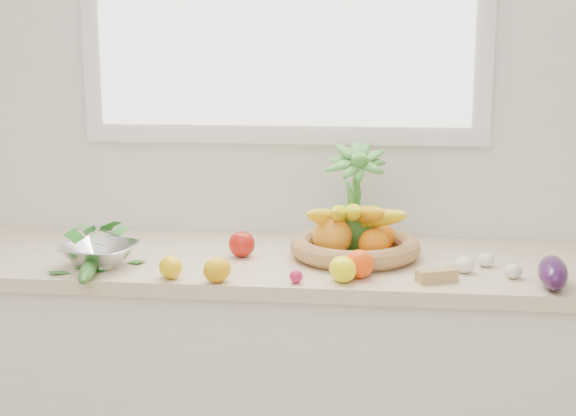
# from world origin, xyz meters

# --- Properties ---
(back_wall) EXTENTS (4.50, 0.02, 2.70)m
(back_wall) POSITION_xyz_m (0.00, 2.25, 1.35)
(back_wall) COLOR white
(back_wall) RESTS_ON ground
(counter_cabinet) EXTENTS (2.20, 0.58, 0.86)m
(counter_cabinet) POSITION_xyz_m (0.00, 1.95, 0.43)
(counter_cabinet) COLOR silver
(counter_cabinet) RESTS_ON ground
(countertop) EXTENTS (2.24, 0.62, 0.04)m
(countertop) POSITION_xyz_m (0.00, 1.95, 0.88)
(countertop) COLOR beige
(countertop) RESTS_ON counter_cabinet
(orange_loose) EXTENTS (0.10, 0.10, 0.08)m
(orange_loose) POSITION_xyz_m (0.26, 1.75, 0.94)
(orange_loose) COLOR #FF4608
(orange_loose) RESTS_ON countertop
(lemon_a) EXTENTS (0.09, 0.10, 0.06)m
(lemon_a) POSITION_xyz_m (-0.24, 1.69, 0.93)
(lemon_a) COLOR yellow
(lemon_a) RESTS_ON countertop
(lemon_b) EXTENTS (0.10, 0.10, 0.07)m
(lemon_b) POSITION_xyz_m (-0.11, 1.67, 0.93)
(lemon_b) COLOR #E1A00C
(lemon_b) RESTS_ON countertop
(lemon_c) EXTENTS (0.10, 0.11, 0.07)m
(lemon_c) POSITION_xyz_m (0.22, 1.71, 0.93)
(lemon_c) COLOR #FAF70D
(lemon_c) RESTS_ON countertop
(apple) EXTENTS (0.08, 0.08, 0.08)m
(apple) POSITION_xyz_m (-0.09, 1.93, 0.94)
(apple) COLOR #AC170D
(apple) RESTS_ON countertop
(ginger) EXTENTS (0.11, 0.08, 0.03)m
(ginger) POSITION_xyz_m (0.47, 1.74, 0.92)
(ginger) COLOR tan
(ginger) RESTS_ON countertop
(garlic_a) EXTENTS (0.07, 0.07, 0.05)m
(garlic_a) POSITION_xyz_m (0.55, 1.83, 0.92)
(garlic_a) COLOR white
(garlic_a) RESTS_ON countertop
(garlic_b) EXTENTS (0.05, 0.05, 0.04)m
(garlic_b) POSITION_xyz_m (0.61, 1.90, 0.92)
(garlic_b) COLOR white
(garlic_b) RESTS_ON countertop
(garlic_c) EXTENTS (0.05, 0.05, 0.04)m
(garlic_c) POSITION_xyz_m (0.67, 1.79, 0.92)
(garlic_c) COLOR white
(garlic_c) RESTS_ON countertop
(eggplant) EXTENTS (0.10, 0.20, 0.08)m
(eggplant) POSITION_xyz_m (0.76, 1.72, 0.94)
(eggplant) COLOR #2F103B
(eggplant) RESTS_ON countertop
(cucumber) EXTENTS (0.09, 0.23, 0.04)m
(cucumber) POSITION_xyz_m (-0.46, 1.67, 0.92)
(cucumber) COLOR #1C5519
(cucumber) RESTS_ON countertop
(radish) EXTENTS (0.04, 0.04, 0.04)m
(radish) POSITION_xyz_m (0.10, 1.69, 0.92)
(radish) COLOR #C91947
(radish) RESTS_ON countertop
(potted_herb) EXTENTS (0.19, 0.19, 0.33)m
(potted_herb) POSITION_xyz_m (0.24, 2.04, 1.06)
(potted_herb) COLOR #449335
(potted_herb) RESTS_ON countertop
(fruit_basket) EXTENTS (0.45, 0.45, 0.19)m
(fruit_basket) POSITION_xyz_m (0.24, 1.96, 0.95)
(fruit_basket) COLOR tan
(fruit_basket) RESTS_ON countertop
(colander_with_spinach) EXTENTS (0.24, 0.24, 0.11)m
(colander_with_spinach) POSITION_xyz_m (-0.46, 1.78, 0.96)
(colander_with_spinach) COLOR silver
(colander_with_spinach) RESTS_ON countertop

